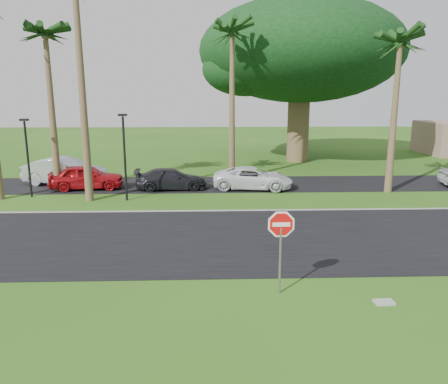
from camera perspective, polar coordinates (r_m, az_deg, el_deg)
name	(u,v)px	position (r m, az deg, el deg)	size (l,w,h in m)	color
ground	(252,256)	(15.85, 3.68, -8.31)	(120.00, 120.00, 0.00)	#265214
road	(247,237)	(17.72, 3.05, -5.95)	(120.00, 8.00, 0.02)	black
parking_strip	(233,184)	(27.84, 1.17, 1.04)	(120.00, 5.00, 0.02)	black
curb	(240,210)	(21.58, 2.12, -2.43)	(120.00, 0.12, 0.06)	gray
stop_sign_near	(281,235)	(12.52, 7.43, -5.62)	(1.05, 0.07, 2.62)	gray
palm_left_mid	(45,38)	(27.39, -22.29, 18.16)	(5.00, 5.00, 10.00)	brown
palm_center	(232,36)	(28.95, 1.09, 19.71)	(5.00, 5.00, 10.50)	brown
palm_right_near	(400,46)	(26.97, 22.01, 17.24)	(5.00, 5.00, 9.50)	brown
canopy_tree	(301,52)	(37.61, 10.02, 17.62)	(16.50, 16.50, 13.12)	brown
streetlight_left	(27,153)	(26.38, -24.30, 4.72)	(0.45, 0.25, 4.34)	black
streetlight_right	(124,152)	(23.83, -12.87, 5.15)	(0.45, 0.25, 4.64)	black
car_silver	(65,172)	(29.23, -20.06, 2.51)	(1.81, 5.19, 1.71)	silver
car_red	(87,177)	(27.53, -17.50, 1.85)	(1.75, 4.35, 1.48)	#A50D14
car_dark	(171,179)	(26.43, -6.93, 1.65)	(1.74, 4.27, 1.24)	black
car_minivan	(253,178)	(26.40, 3.81, 1.80)	(2.19, 4.76, 1.32)	white
utility_slab	(384,302)	(13.28, 20.19, -13.36)	(0.55, 0.35, 0.06)	#999A92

